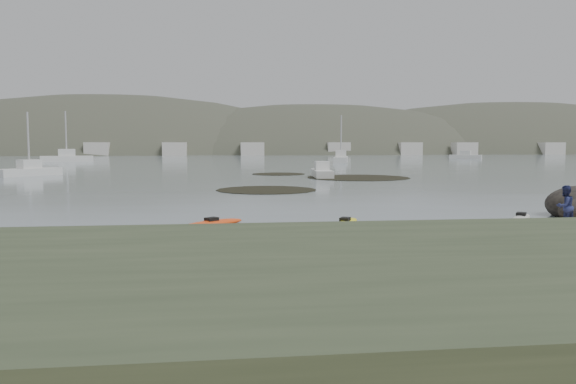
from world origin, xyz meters
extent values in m
plane|color=tan|center=(0.00, 0.00, 0.00)|extent=(600.00, 600.00, 0.00)
plane|color=brown|center=(0.00, -0.30, 0.00)|extent=(60.00, 60.00, 0.00)
plane|color=slate|center=(0.00, 300.00, 0.01)|extent=(1200.00, 1200.00, 0.00)
cube|color=#475138|center=(0.00, -17.50, 1.00)|extent=(60.00, 8.00, 2.00)
ellipsoid|color=yellow|center=(4.31, -4.87, 0.17)|extent=(1.83, 3.21, 0.34)
ellipsoid|color=#D25B12|center=(-1.92, -4.11, 0.17)|extent=(0.88, 3.76, 0.34)
ellipsoid|color=teal|center=(-6.81, -4.17, 0.17)|extent=(2.76, 2.35, 0.34)
ellipsoid|color=#7BCC28|center=(-3.41, -3.59, 0.17)|extent=(2.09, 2.85, 0.34)
ellipsoid|color=yellow|center=(-9.01, -6.89, 0.17)|extent=(1.90, 3.00, 0.34)
ellipsoid|color=yellow|center=(-6.59, -7.77, 0.17)|extent=(1.59, 3.08, 0.34)
ellipsoid|color=silver|center=(11.23, -0.80, 0.17)|extent=(2.50, 2.91, 0.34)
ellipsoid|color=#FFF015|center=(2.40, -1.55, 0.17)|extent=(2.24, 3.43, 0.34)
ellipsoid|color=#F54815|center=(-3.57, -0.82, 0.17)|extent=(3.21, 2.84, 0.34)
imported|color=navy|center=(12.25, -2.67, 0.95)|extent=(1.08, 0.94, 1.90)
cylinder|color=black|center=(0.53, 18.61, 0.03)|extent=(8.04, 8.04, 0.04)
cylinder|color=black|center=(11.75, 33.34, 0.03)|extent=(11.15, 11.15, 0.04)
cylinder|color=black|center=(3.91, 41.36, 0.03)|extent=(6.39, 6.39, 0.04)
cube|color=silver|center=(-24.88, 41.45, 0.50)|extent=(6.28, 6.64, 1.00)
cube|color=silver|center=(8.04, 34.90, 0.47)|extent=(2.34, 6.82, 0.94)
cube|color=silver|center=(20.43, 81.69, 0.63)|extent=(4.71, 9.29, 1.25)
cube|color=silver|center=(-33.51, 90.80, 0.69)|extent=(10.24, 5.56, 1.38)
cube|color=silver|center=(55.89, 103.35, 0.52)|extent=(7.42, 5.73, 1.04)
ellipsoid|color=#384235|center=(-45.00, 195.00, -18.00)|extent=(220.00, 120.00, 80.00)
ellipsoid|color=#384235|center=(35.00, 190.00, -15.30)|extent=(200.00, 110.00, 68.00)
ellipsoid|color=#384235|center=(120.00, 200.00, -17.10)|extent=(230.00, 130.00, 76.00)
cube|color=beige|center=(-66.00, 145.00, 2.00)|extent=(7.00, 5.00, 4.00)
cube|color=beige|center=(-42.00, 145.00, 2.00)|extent=(7.00, 5.00, 4.00)
cube|color=beige|center=(-18.00, 145.00, 2.00)|extent=(7.00, 5.00, 4.00)
cube|color=beige|center=(6.00, 145.00, 2.00)|extent=(7.00, 5.00, 4.00)
cube|color=beige|center=(30.00, 145.00, 2.00)|extent=(7.00, 5.00, 4.00)
cube|color=beige|center=(54.00, 145.00, 2.00)|extent=(7.00, 5.00, 4.00)
cube|color=beige|center=(78.00, 145.00, 2.00)|extent=(7.00, 5.00, 4.00)
cube|color=beige|center=(102.00, 145.00, 2.00)|extent=(7.00, 5.00, 4.00)
camera|label=1|loc=(-3.19, -26.05, 3.80)|focal=35.00mm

